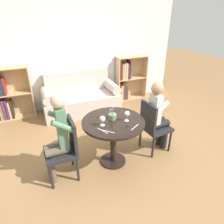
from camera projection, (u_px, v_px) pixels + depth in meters
ground_plane at (113, 161)px, 3.22m from camera, size 16.00×16.00×0.00m
back_wall at (73, 50)px, 4.57m from camera, size 5.20×0.05×2.70m
round_table at (113, 130)px, 2.95m from camera, size 0.92×0.92×0.75m
couch at (81, 99)px, 4.70m from camera, size 1.73×0.80×0.92m
bookshelf_left at (7, 96)px, 4.29m from camera, size 0.82×0.28×1.13m
bookshelf_right at (127, 79)px, 5.26m from camera, size 0.82×0.28×1.13m
chair_left at (65, 147)px, 2.74m from camera, size 0.43×0.43×0.90m
chair_right at (153, 125)px, 3.27m from camera, size 0.46×0.46×0.90m
person_left at (57, 138)px, 2.63m from camera, size 0.42×0.34×1.29m
person_right at (158, 116)px, 3.24m from camera, size 0.44×0.36×1.22m
wine_glass_left at (102, 119)px, 2.73m from camera, size 0.08×0.08×0.15m
wine_glass_right at (127, 114)px, 2.83m from camera, size 0.08×0.08×0.16m
flower_vase at (112, 116)px, 2.90m from camera, size 0.12×0.12×0.23m
knife_left_setting at (103, 131)px, 2.64m from camera, size 0.09×0.17×0.00m
fork_left_setting at (135, 127)px, 2.73m from camera, size 0.17×0.11×0.00m
knife_right_setting at (108, 131)px, 2.63m from camera, size 0.14×0.14×0.00m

